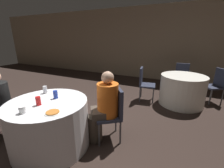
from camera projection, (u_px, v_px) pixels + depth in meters
ground_plane at (53, 139)px, 2.55m from camera, size 16.00×16.00×0.00m
wall_back at (137, 44)px, 6.13m from camera, size 16.00×0.06×2.80m
table_near at (50, 124)px, 2.30m from camera, size 1.17×1.17×0.76m
table_far at (182, 90)px, 3.78m from camera, size 1.07×1.07×0.76m
chair_near_northeast at (114, 109)px, 2.43m from camera, size 0.56×0.56×0.89m
chair_far_northeast at (217, 83)px, 3.86m from camera, size 0.55×0.55×0.89m
chair_far_west at (144, 81)px, 3.99m from camera, size 0.46×0.46×0.89m
chair_far_north at (182, 76)px, 4.57m from camera, size 0.42×0.43×0.89m
person_orange_shirt at (104, 107)px, 2.38m from camera, size 0.48×0.46×1.17m
person_black_shirt at (4, 106)px, 2.43m from camera, size 0.50×0.36×1.16m
pizza_plate_near at (53, 112)px, 1.86m from camera, size 0.20×0.20×0.02m
soda_can_blue at (55, 95)px, 2.29m from camera, size 0.07×0.07×0.12m
soda_can_red at (38, 101)px, 2.06m from camera, size 0.07×0.07×0.12m
soda_can_silver at (45, 90)px, 2.51m from camera, size 0.07×0.07×0.12m
cup_near at (22, 110)px, 1.85m from camera, size 0.08×0.08×0.09m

